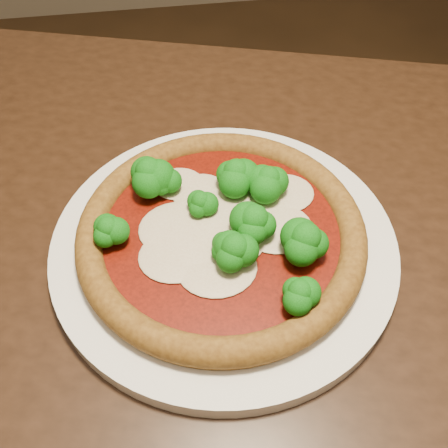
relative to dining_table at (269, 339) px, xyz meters
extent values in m
plane|color=black|center=(0.15, 0.14, -0.66)|extent=(4.00, 4.00, 0.00)
cube|color=black|center=(0.00, 0.00, 0.07)|extent=(1.47, 1.23, 0.04)
cylinder|color=black|center=(-0.43, 0.55, -0.31)|extent=(0.06, 0.06, 0.71)
cylinder|color=silver|center=(-0.04, 0.07, 0.10)|extent=(0.35, 0.35, 0.02)
cylinder|color=brown|center=(-0.04, 0.06, 0.11)|extent=(0.28, 0.28, 0.01)
torus|color=brown|center=(-0.04, 0.06, 0.12)|extent=(0.29, 0.29, 0.03)
cylinder|color=#640F04|center=(-0.04, 0.06, 0.12)|extent=(0.24, 0.24, 0.00)
ellipsoid|color=beige|center=(-0.05, 0.06, 0.12)|extent=(0.12, 0.11, 0.01)
ellipsoid|color=beige|center=(-0.09, 0.07, 0.12)|extent=(0.08, 0.07, 0.01)
ellipsoid|color=beige|center=(-0.09, 0.04, 0.12)|extent=(0.07, 0.07, 0.01)
ellipsoid|color=beige|center=(0.03, 0.10, 0.12)|extent=(0.06, 0.06, 0.01)
ellipsoid|color=beige|center=(-0.05, 0.02, 0.12)|extent=(0.08, 0.07, 0.01)
ellipsoid|color=beige|center=(0.00, 0.10, 0.12)|extent=(0.08, 0.07, 0.01)
ellipsoid|color=beige|center=(-0.08, 0.13, 0.12)|extent=(0.05, 0.05, 0.00)
ellipsoid|color=beige|center=(-0.06, 0.12, 0.12)|extent=(0.06, 0.06, 0.00)
ellipsoid|color=beige|center=(0.01, 0.06, 0.12)|extent=(0.07, 0.07, 0.01)
ellipsoid|color=#168415|center=(-0.15, 0.07, 0.14)|extent=(0.04, 0.04, 0.03)
ellipsoid|color=#168415|center=(-0.02, 0.12, 0.15)|extent=(0.05, 0.05, 0.04)
ellipsoid|color=#168415|center=(0.01, -0.03, 0.14)|extent=(0.04, 0.04, 0.03)
ellipsoid|color=#168415|center=(-0.06, 0.09, 0.14)|extent=(0.03, 0.03, 0.03)
ellipsoid|color=#168415|center=(-0.09, 0.13, 0.14)|extent=(0.04, 0.04, 0.03)
ellipsoid|color=#168415|center=(0.03, 0.02, 0.15)|extent=(0.05, 0.05, 0.04)
ellipsoid|color=#168415|center=(0.01, 0.10, 0.15)|extent=(0.05, 0.05, 0.04)
ellipsoid|color=#168415|center=(-0.04, 0.02, 0.15)|extent=(0.05, 0.05, 0.04)
ellipsoid|color=#168415|center=(-0.01, 0.05, 0.15)|extent=(0.05, 0.05, 0.04)
ellipsoid|color=#168415|center=(-0.04, 0.03, 0.14)|extent=(0.03, 0.03, 0.03)
ellipsoid|color=#168415|center=(-0.11, 0.13, 0.15)|extent=(0.05, 0.05, 0.04)
camera|label=1|loc=(-0.09, -0.25, 0.51)|focal=40.00mm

